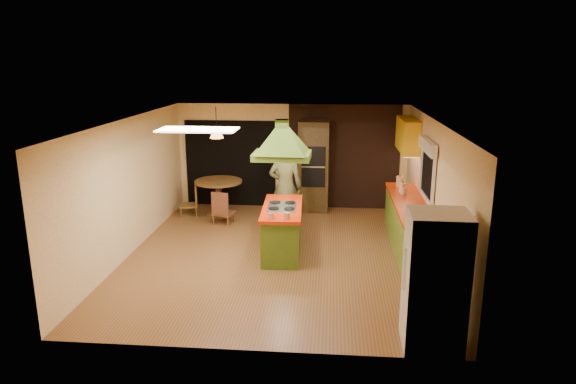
# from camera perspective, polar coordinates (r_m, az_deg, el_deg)

# --- Properties ---
(ground) EXTENTS (6.50, 6.50, 0.00)m
(ground) POSITION_cam_1_polar(r_m,az_deg,el_deg) (9.63, -1.11, -6.96)
(ground) COLOR brown
(ground) RESTS_ON ground
(room_walls) EXTENTS (5.50, 6.50, 6.50)m
(room_walls) POSITION_cam_1_polar(r_m,az_deg,el_deg) (9.24, -1.15, 0.26)
(room_walls) COLOR #FFE9B6
(room_walls) RESTS_ON ground
(ceiling_plane) EXTENTS (6.50, 6.50, 0.00)m
(ceiling_plane) POSITION_cam_1_polar(r_m,az_deg,el_deg) (9.01, -1.19, 7.98)
(ceiling_plane) COLOR silver
(ceiling_plane) RESTS_ON room_walls
(brick_panel) EXTENTS (2.64, 0.03, 2.50)m
(brick_panel) POSITION_cam_1_polar(r_m,az_deg,el_deg) (12.35, 6.23, 3.86)
(brick_panel) COLOR #381E14
(brick_panel) RESTS_ON ground
(nook_opening) EXTENTS (2.20, 0.03, 2.10)m
(nook_opening) POSITION_cam_1_polar(r_m,az_deg,el_deg) (12.63, -6.39, 3.17)
(nook_opening) COLOR black
(nook_opening) RESTS_ON ground
(right_counter) EXTENTS (0.62, 3.05, 0.92)m
(right_counter) POSITION_cam_1_polar(r_m,az_deg,el_deg) (10.10, 13.22, -3.52)
(right_counter) COLOR olive
(right_counter) RESTS_ON ground
(upper_cabinets) EXTENTS (0.34, 1.40, 0.70)m
(upper_cabinets) POSITION_cam_1_polar(r_m,az_deg,el_deg) (11.33, 13.15, 6.18)
(upper_cabinets) COLOR yellow
(upper_cabinets) RESTS_ON room_walls
(window_right) EXTENTS (0.12, 1.35, 1.06)m
(window_right) POSITION_cam_1_polar(r_m,az_deg,el_deg) (9.63, 15.29, 3.51)
(window_right) COLOR black
(window_right) RESTS_ON room_walls
(fluor_panel) EXTENTS (1.20, 0.60, 0.03)m
(fluor_panel) POSITION_cam_1_polar(r_m,az_deg,el_deg) (8.04, -9.99, 6.84)
(fluor_panel) COLOR white
(fluor_panel) RESTS_ON ceiling_plane
(kitchen_island) EXTENTS (0.79, 1.81, 0.91)m
(kitchen_island) POSITION_cam_1_polar(r_m,az_deg,el_deg) (9.59, -0.65, -4.17)
(kitchen_island) COLOR #4F6E1B
(kitchen_island) RESTS_ON ground
(range_hood) EXTENTS (1.04, 0.76, 0.79)m
(range_hood) POSITION_cam_1_polar(r_m,az_deg,el_deg) (9.17, -0.68, 6.52)
(range_hood) COLOR #4F711C
(range_hood) RESTS_ON ceiling_plane
(man) EXTENTS (0.72, 0.49, 1.90)m
(man) POSITION_cam_1_polar(r_m,az_deg,el_deg) (10.64, -0.28, 0.52)
(man) COLOR #4D4F29
(man) RESTS_ON ground
(refrigerator) EXTENTS (0.74, 0.70, 1.76)m
(refrigerator) POSITION_cam_1_polar(r_m,az_deg,el_deg) (6.68, 16.02, -9.49)
(refrigerator) COLOR white
(refrigerator) RESTS_ON ground
(wall_oven) EXTENTS (0.72, 0.62, 2.14)m
(wall_oven) POSITION_cam_1_polar(r_m,az_deg,el_deg) (12.11, 2.88, 2.85)
(wall_oven) COLOR #493517
(wall_oven) RESTS_ON ground
(dining_table) EXTENTS (1.10, 1.10, 0.82)m
(dining_table) POSITION_cam_1_polar(r_m,az_deg,el_deg) (11.97, -7.71, 0.17)
(dining_table) COLOR brown
(dining_table) RESTS_ON ground
(chair_left) EXTENTS (0.49, 0.49, 0.74)m
(chair_left) POSITION_cam_1_polar(r_m,az_deg,el_deg) (12.10, -11.02, -0.83)
(chair_left) COLOR brown
(chair_left) RESTS_ON ground
(chair_near) EXTENTS (0.50, 0.50, 0.75)m
(chair_near) POSITION_cam_1_polar(r_m,az_deg,el_deg) (11.36, -7.15, -1.67)
(chair_near) COLOR brown
(chair_near) RESTS_ON ground
(pendant_lamp) EXTENTS (0.33, 0.33, 0.20)m
(pendant_lamp) POSITION_cam_1_polar(r_m,az_deg,el_deg) (11.71, -7.94, 6.44)
(pendant_lamp) COLOR #FF9E3F
(pendant_lamp) RESTS_ON ceiling_plane
(canister_large) EXTENTS (0.16, 0.16, 0.22)m
(canister_large) POSITION_cam_1_polar(r_m,az_deg,el_deg) (11.06, 12.31, 1.16)
(canister_large) COLOR beige
(canister_large) RESTS_ON right_counter
(canister_medium) EXTENTS (0.18, 0.18, 0.19)m
(canister_medium) POSITION_cam_1_polar(r_m,az_deg,el_deg) (10.60, 12.62, 0.48)
(canister_medium) COLOR #FAF1C9
(canister_medium) RESTS_ON right_counter
(canister_small) EXTENTS (0.14, 0.14, 0.15)m
(canister_small) POSITION_cam_1_polar(r_m,az_deg,el_deg) (10.46, 12.72, 0.17)
(canister_small) COLOR beige
(canister_small) RESTS_ON right_counter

